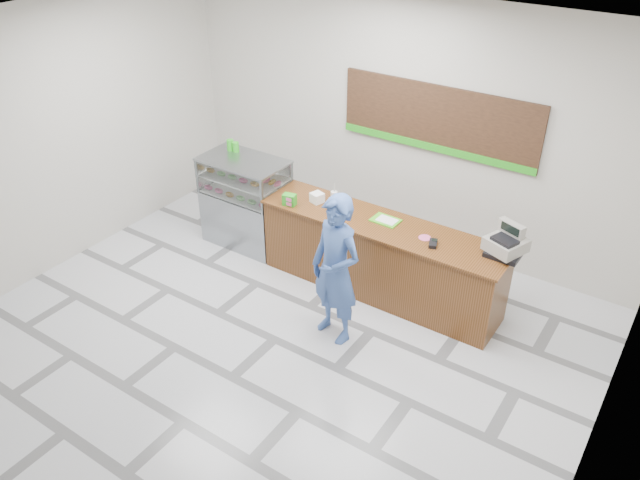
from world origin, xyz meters
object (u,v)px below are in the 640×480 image
Objects in this scene: serving_tray at (386,220)px; customer at (336,270)px; sales_counter at (380,258)px; cash_register at (506,244)px; display_case at (246,201)px.

serving_tray is 0.19× the size of customer.
sales_counter is 6.37× the size of cash_register.
display_case is at bearing -156.65° from cash_register.
display_case is at bearing -175.86° from serving_tray.
cash_register is at bearing 2.77° from display_case.
cash_register reaches higher than sales_counter.
serving_tray is (2.22, 0.08, 0.36)m from display_case.
display_case is 0.72× the size of customer.
customer is at bearing -120.26° from cash_register.
display_case is at bearing -179.99° from sales_counter.
serving_tray is at bearing 102.13° from customer.
cash_register is at bearing 51.97° from customer.
cash_register is 1.96m from customer.
customer reaches higher than sales_counter.
serving_tray reaches higher than sales_counter.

